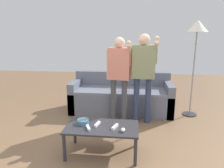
{
  "coord_description": "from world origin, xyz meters",
  "views": [
    {
      "loc": [
        0.3,
        -2.7,
        1.62
      ],
      "look_at": [
        -0.07,
        0.45,
        0.86
      ],
      "focal_mm": 33.4,
      "sensor_mm": 36.0,
      "label": 1
    }
  ],
  "objects_px": {
    "player_right": "(143,68)",
    "game_remote_wand_far": "(115,127)",
    "game_remote_wand_near": "(88,128)",
    "player_center": "(119,70)",
    "game_remote_nunchuk": "(123,130)",
    "couch": "(121,97)",
    "snack_bowl": "(83,122)",
    "floor_lamp": "(197,32)",
    "coffee_table": "(102,130)",
    "game_remote_wand_spare": "(97,124)"
  },
  "relations": [
    {
      "from": "player_right",
      "to": "game_remote_wand_spare",
      "type": "bearing_deg",
      "value": -119.94
    },
    {
      "from": "snack_bowl",
      "to": "game_remote_wand_near",
      "type": "bearing_deg",
      "value": -55.48
    },
    {
      "from": "floor_lamp",
      "to": "game_remote_wand_near",
      "type": "height_order",
      "value": "floor_lamp"
    },
    {
      "from": "game_remote_wand_far",
      "to": "couch",
      "type": "bearing_deg",
      "value": 91.31
    },
    {
      "from": "game_remote_nunchuk",
      "to": "player_center",
      "type": "distance_m",
      "value": 1.37
    },
    {
      "from": "couch",
      "to": "game_remote_nunchuk",
      "type": "distance_m",
      "value": 1.85
    },
    {
      "from": "player_center",
      "to": "game_remote_nunchuk",
      "type": "bearing_deg",
      "value": -82.72
    },
    {
      "from": "player_center",
      "to": "player_right",
      "type": "distance_m",
      "value": 0.43
    },
    {
      "from": "coffee_table",
      "to": "floor_lamp",
      "type": "relative_size",
      "value": 0.52
    },
    {
      "from": "game_remote_nunchuk",
      "to": "couch",
      "type": "bearing_deg",
      "value": 94.8
    },
    {
      "from": "game_remote_nunchuk",
      "to": "floor_lamp",
      "type": "bearing_deg",
      "value": 53.9
    },
    {
      "from": "snack_bowl",
      "to": "game_remote_wand_near",
      "type": "distance_m",
      "value": 0.19
    },
    {
      "from": "couch",
      "to": "game_remote_wand_spare",
      "type": "relative_size",
      "value": 13.03
    },
    {
      "from": "game_remote_wand_far",
      "to": "game_remote_wand_spare",
      "type": "height_order",
      "value": "same"
    },
    {
      "from": "player_right",
      "to": "game_remote_wand_far",
      "type": "relative_size",
      "value": 10.04
    },
    {
      "from": "game_remote_nunchuk",
      "to": "game_remote_wand_near",
      "type": "height_order",
      "value": "game_remote_nunchuk"
    },
    {
      "from": "game_remote_wand_near",
      "to": "game_remote_nunchuk",
      "type": "bearing_deg",
      "value": -2.53
    },
    {
      "from": "coffee_table",
      "to": "floor_lamp",
      "type": "bearing_deg",
      "value": 46.05
    },
    {
      "from": "floor_lamp",
      "to": "player_right",
      "type": "relative_size",
      "value": 1.15
    },
    {
      "from": "snack_bowl",
      "to": "player_center",
      "type": "height_order",
      "value": "player_center"
    },
    {
      "from": "coffee_table",
      "to": "game_remote_wand_near",
      "type": "distance_m",
      "value": 0.21
    },
    {
      "from": "game_remote_wand_near",
      "to": "game_remote_wand_spare",
      "type": "xyz_separation_m",
      "value": [
        0.1,
        0.13,
        -0.0
      ]
    },
    {
      "from": "couch",
      "to": "coffee_table",
      "type": "xyz_separation_m",
      "value": [
        -0.14,
        -1.72,
        0.06
      ]
    },
    {
      "from": "couch",
      "to": "player_right",
      "type": "xyz_separation_m",
      "value": [
        0.43,
        -0.58,
        0.73
      ]
    },
    {
      "from": "player_center",
      "to": "game_remote_wand_near",
      "type": "distance_m",
      "value": 1.38
    },
    {
      "from": "couch",
      "to": "snack_bowl",
      "type": "distance_m",
      "value": 1.72
    },
    {
      "from": "game_remote_wand_near",
      "to": "game_remote_wand_far",
      "type": "height_order",
      "value": "same"
    },
    {
      "from": "player_right",
      "to": "player_center",
      "type": "bearing_deg",
      "value": -178.01
    },
    {
      "from": "coffee_table",
      "to": "game_remote_wand_far",
      "type": "bearing_deg",
      "value": -7.46
    },
    {
      "from": "couch",
      "to": "snack_bowl",
      "type": "height_order",
      "value": "couch"
    },
    {
      "from": "game_remote_wand_far",
      "to": "game_remote_wand_spare",
      "type": "relative_size",
      "value": 1.01
    },
    {
      "from": "player_center",
      "to": "game_remote_wand_spare",
      "type": "xyz_separation_m",
      "value": [
        -0.2,
        -1.09,
        -0.57
      ]
    },
    {
      "from": "couch",
      "to": "player_right",
      "type": "distance_m",
      "value": 1.02
    },
    {
      "from": "snack_bowl",
      "to": "game_remote_wand_far",
      "type": "xyz_separation_m",
      "value": [
        0.45,
        -0.08,
        -0.01
      ]
    },
    {
      "from": "player_right",
      "to": "game_remote_wand_far",
      "type": "xyz_separation_m",
      "value": [
        -0.39,
        -1.16,
        -0.6
      ]
    },
    {
      "from": "couch",
      "to": "game_remote_wand_spare",
      "type": "xyz_separation_m",
      "value": [
        -0.21,
        -1.69,
        0.12
      ]
    },
    {
      "from": "game_remote_wand_near",
      "to": "player_right",
      "type": "bearing_deg",
      "value": 59.21
    },
    {
      "from": "couch",
      "to": "player_center",
      "type": "bearing_deg",
      "value": -90.37
    },
    {
      "from": "snack_bowl",
      "to": "game_remote_wand_spare",
      "type": "distance_m",
      "value": 0.21
    },
    {
      "from": "game_remote_wand_near",
      "to": "game_remote_wand_far",
      "type": "relative_size",
      "value": 0.93
    },
    {
      "from": "coffee_table",
      "to": "player_center",
      "type": "xyz_separation_m",
      "value": [
        0.13,
        1.12,
        0.63
      ]
    },
    {
      "from": "game_remote_nunchuk",
      "to": "game_remote_wand_far",
      "type": "distance_m",
      "value": 0.15
    },
    {
      "from": "player_center",
      "to": "game_remote_wand_spare",
      "type": "relative_size",
      "value": 9.75
    },
    {
      "from": "player_center",
      "to": "player_right",
      "type": "xyz_separation_m",
      "value": [
        0.43,
        0.01,
        0.04
      ]
    },
    {
      "from": "coffee_table",
      "to": "floor_lamp",
      "type": "height_order",
      "value": "floor_lamp"
    },
    {
      "from": "player_center",
      "to": "game_remote_wand_spare",
      "type": "height_order",
      "value": "player_center"
    },
    {
      "from": "snack_bowl",
      "to": "game_remote_wand_near",
      "type": "height_order",
      "value": "snack_bowl"
    },
    {
      "from": "snack_bowl",
      "to": "floor_lamp",
      "type": "bearing_deg",
      "value": 40.44
    },
    {
      "from": "game_remote_nunchuk",
      "to": "game_remote_wand_far",
      "type": "bearing_deg",
      "value": 139.94
    },
    {
      "from": "couch",
      "to": "game_remote_wand_far",
      "type": "xyz_separation_m",
      "value": [
        0.04,
        -1.74,
        0.12
      ]
    }
  ]
}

